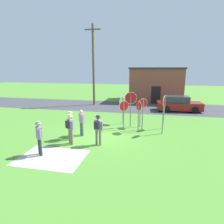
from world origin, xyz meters
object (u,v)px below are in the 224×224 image
Objects in this scene: stop_sign_center_cluster at (164,108)px; person_near_signs at (98,128)px; stop_sign_far_back at (164,107)px; stop_sign_rear_left at (131,103)px; stop_sign_tallest at (123,106)px; stop_sign_leaning_right at (143,109)px; stop_sign_low_front at (124,110)px; person_holding_notes at (70,124)px; utility_pole at (93,64)px; parked_car_on_street at (179,104)px; stop_sign_leaning_left at (140,109)px; person_with_sunhat at (39,136)px; stop_sign_rear_right at (139,111)px; person_in_dark_shirt at (70,127)px; person_in_teal at (81,121)px.

stop_sign_center_cluster is 4.64m from person_near_signs.
stop_sign_center_cluster is at bearing -91.16° from stop_sign_far_back.
stop_sign_center_cluster is at bearing -26.35° from stop_sign_rear_left.
stop_sign_leaning_right reaches higher than stop_sign_tallest.
person_near_signs is at bearing -107.54° from stop_sign_low_front.
person_holding_notes is 1.00× the size of person_near_signs.
utility_pole is 12.16m from stop_sign_center_cluster.
parked_car_on_street is 2.14× the size of stop_sign_low_front.
person_holding_notes is (-4.16, -2.80, -0.53)m from stop_sign_leaning_right.
stop_sign_tallest reaches higher than stop_sign_leaning_left.
person_holding_notes is 1.98m from person_near_signs.
stop_sign_tallest is at bearing 57.42° from person_holding_notes.
person_with_sunhat is at bearing -127.89° from stop_sign_leaning_left.
stop_sign_center_cluster is 2.57m from stop_sign_rear_left.
utility_pole is 10.27m from parked_car_on_street.
stop_sign_far_back is 1.13× the size of stop_sign_low_front.
stop_sign_tallest is (-1.33, 1.74, 0.01)m from stop_sign_rear_right.
utility_pole is 9.92m from stop_sign_rear_left.
utility_pole is 12.01m from person_holding_notes.
person_in_dark_shirt is (-3.60, -3.05, -0.41)m from stop_sign_rear_right.
stop_sign_leaning_right is at bearing 56.11° from person_near_signs.
person_in_teal is 0.97× the size of person_in_dark_shirt.
person_with_sunhat and person_in_dark_shirt have the same top height.
person_near_signs and person_in_dark_shirt have the same top height.
utility_pole reaches higher than person_near_signs.
stop_sign_leaning_right is 4.30m from person_in_teal.
stop_sign_low_front is at bearing -78.99° from stop_sign_tallest.
person_in_dark_shirt is (-3.64, -4.19, -0.31)m from stop_sign_leaning_left.
stop_sign_leaning_right is (6.14, -8.46, -3.16)m from utility_pole.
person_with_sunhat is 1.00× the size of person_near_signs.
parked_car_on_street is at bearing 52.83° from person_holding_notes.
stop_sign_leaning_left is 0.96× the size of stop_sign_low_front.
person_near_signs is at bearing -123.89° from stop_sign_leaning_right.
stop_sign_leaning_right is 4.10m from person_near_signs.
stop_sign_rear_left is at bearing 56.19° from person_with_sunhat.
parked_car_on_street is 7.17m from stop_sign_leaning_left.
stop_sign_far_back is at bearing 20.65° from stop_sign_leaning_right.
utility_pole is 5.16× the size of person_with_sunhat.
stop_sign_leaning_left is 1.14m from stop_sign_rear_right.
stop_sign_leaning_left is at bearing 8.27° from stop_sign_rear_left.
stop_sign_rear_right reaches higher than person_with_sunhat.
stop_sign_rear_left reaches higher than person_in_teal.
person_with_sunhat is at bearing -143.61° from person_near_signs.
stop_sign_rear_right is at bearing -116.39° from stop_sign_leaning_right.
stop_sign_leaning_left is 0.94× the size of stop_sign_tallest.
stop_sign_low_front is 1.22× the size of person_in_teal.
person_in_dark_shirt is (-2.56, -3.27, -0.39)m from stop_sign_low_front.
person_near_signs is 1.60m from person_in_dark_shirt.
person_in_dark_shirt is at bearing -150.68° from stop_sign_center_cluster.
stop_sign_leaning_left is 1.65m from stop_sign_far_back.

